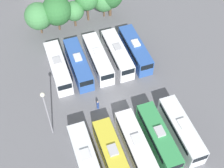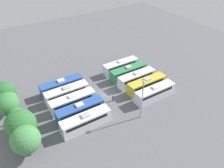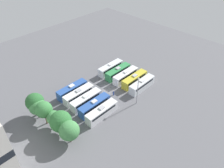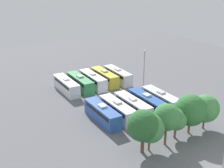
% 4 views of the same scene
% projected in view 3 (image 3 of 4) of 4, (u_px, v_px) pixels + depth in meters
% --- Properties ---
extents(ground_plane, '(115.71, 115.71, 0.00)m').
position_uv_depth(ground_plane, '(107.00, 91.00, 69.60)').
color(ground_plane, slate).
extents(bus_0, '(2.56, 10.19, 3.37)m').
position_uv_depth(bus_0, '(142.00, 85.00, 69.56)').
color(bus_0, silver).
rests_on(bus_0, ground_plane).
extents(bus_1, '(2.56, 10.19, 3.37)m').
position_uv_depth(bus_1, '(134.00, 79.00, 71.81)').
color(bus_1, gold).
rests_on(bus_1, ground_plane).
extents(bus_2, '(2.56, 10.19, 3.37)m').
position_uv_depth(bus_2, '(126.00, 76.00, 73.51)').
color(bus_2, white).
rests_on(bus_2, ground_plane).
extents(bus_3, '(2.56, 10.19, 3.37)m').
position_uv_depth(bus_3, '(118.00, 72.00, 75.33)').
color(bus_3, '#338C4C').
rests_on(bus_3, ground_plane).
extents(bus_4, '(2.56, 10.19, 3.37)m').
position_uv_depth(bus_4, '(111.00, 68.00, 77.28)').
color(bus_4, silver).
rests_on(bus_4, ground_plane).
extents(bus_5, '(2.56, 10.19, 3.37)m').
position_uv_depth(bus_5, '(102.00, 112.00, 59.70)').
color(bus_5, silver).
rests_on(bus_5, ground_plane).
extents(bus_6, '(2.56, 10.19, 3.37)m').
position_uv_depth(bus_6, '(94.00, 105.00, 61.77)').
color(bus_6, '#2D56A8').
rests_on(bus_6, ground_plane).
extents(bus_7, '(2.56, 10.19, 3.37)m').
position_uv_depth(bus_7, '(86.00, 100.00, 63.63)').
color(bus_7, white).
rests_on(bus_7, ground_plane).
extents(bus_8, '(2.56, 10.19, 3.37)m').
position_uv_depth(bus_8, '(79.00, 95.00, 65.60)').
color(bus_8, white).
rests_on(bus_8, ground_plane).
extents(bus_9, '(2.56, 10.19, 3.37)m').
position_uv_depth(bus_9, '(72.00, 90.00, 67.45)').
color(bus_9, '#2D56A8').
rests_on(bus_9, ground_plane).
extents(worker_person, '(0.36, 0.36, 1.66)m').
position_uv_depth(worker_person, '(114.00, 93.00, 67.58)').
color(worker_person, navy).
rests_on(worker_person, ground_plane).
extents(light_pole, '(0.60, 0.60, 9.32)m').
position_uv_depth(light_pole, '(138.00, 87.00, 61.25)').
color(light_pole, gray).
rests_on(light_pole, ground_plane).
extents(tree_0, '(4.98, 4.98, 6.44)m').
position_uv_depth(tree_0, '(69.00, 131.00, 51.46)').
color(tree_0, brown).
rests_on(tree_0, ground_plane).
extents(tree_1, '(5.51, 5.51, 7.18)m').
position_uv_depth(tree_1, '(61.00, 122.00, 53.15)').
color(tree_1, brown).
rests_on(tree_1, ground_plane).
extents(tree_2, '(3.75, 3.75, 5.36)m').
position_uv_depth(tree_2, '(54.00, 118.00, 55.48)').
color(tree_2, brown).
rests_on(tree_2, ground_plane).
extents(tree_3, '(4.44, 4.44, 7.22)m').
position_uv_depth(tree_3, '(44.00, 110.00, 55.64)').
color(tree_3, brown).
rests_on(tree_3, ground_plane).
extents(tree_4, '(4.67, 4.67, 6.31)m').
position_uv_depth(tree_4, '(37.00, 106.00, 58.07)').
color(tree_4, brown).
rests_on(tree_4, ground_plane).
extents(tree_5, '(5.02, 5.02, 7.22)m').
position_uv_depth(tree_5, '(35.00, 102.00, 58.37)').
color(tree_5, brown).
rests_on(tree_5, ground_plane).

